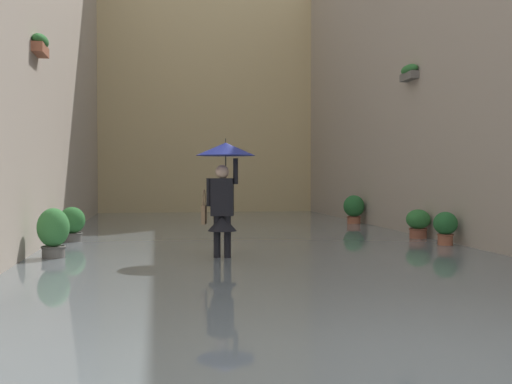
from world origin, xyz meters
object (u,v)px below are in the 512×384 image
Objects in this scene: person_wading at (224,177)px; potted_plant_far_left at (445,228)px; potted_plant_near_left at (418,224)px; potted_plant_mid_right at (53,234)px; potted_plant_mid_left at (354,209)px; potted_plant_far_right at (72,225)px.

person_wading reaches higher than potted_plant_far_left.
potted_plant_far_left is at bearing 88.91° from potted_plant_near_left.
potted_plant_mid_right is 1.22× the size of potted_plant_far_left.
person_wading is at bearing 14.15° from potted_plant_far_left.
potted_plant_mid_left reaches higher than potted_plant_far_right.
potted_plant_mid_right reaches higher than potted_plant_near_left.
person_wading is at bearing 133.05° from potted_plant_far_right.
potted_plant_far_left is (-7.57, 1.97, -0.00)m from potted_plant_far_right.
potted_plant_far_right is at bearing -46.95° from person_wading.
person_wading is 5.41m from potted_plant_near_left.
person_wading reaches higher than potted_plant_near_left.
person_wading is 2.20× the size of potted_plant_mid_right.
potted_plant_far_left is (-7.52, -0.71, -0.07)m from potted_plant_mid_right.
potted_plant_far_right is 7.82m from potted_plant_far_left.
potted_plant_near_left is at bearing 90.88° from potted_plant_mid_left.
person_wading reaches higher than potted_plant_far_right.
person_wading is 2.23× the size of potted_plant_mid_left.
person_wading is at bearing 171.01° from potted_plant_mid_right.
potted_plant_mid_left is 8.39m from potted_plant_far_right.
person_wading is 4.90m from potted_plant_far_left.
person_wading is 4.42m from potted_plant_far_right.
potted_plant_far_right is 0.88× the size of potted_plant_mid_right.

